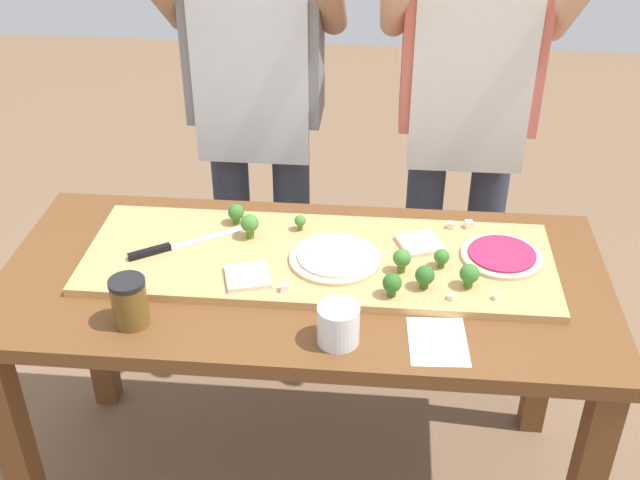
{
  "coord_description": "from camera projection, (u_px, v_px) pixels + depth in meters",
  "views": [
    {
      "loc": [
        0.19,
        -1.6,
        1.89
      ],
      "look_at": [
        0.03,
        0.09,
        0.8
      ],
      "focal_mm": 44.24,
      "sensor_mm": 36.0,
      "label": 1
    }
  ],
  "objects": [
    {
      "name": "ground_plane",
      "position": [
        306.0,
        479.0,
        2.38
      ],
      "size": [
        8.0,
        8.0,
        0.0
      ],
      "primitive_type": "plane",
      "color": "brown"
    },
    {
      "name": "prep_table",
      "position": [
        304.0,
        310.0,
        2.03
      ],
      "size": [
        1.52,
        0.7,
        0.76
      ],
      "color": "brown",
      "rests_on": "ground"
    },
    {
      "name": "cutting_board",
      "position": [
        318.0,
        259.0,
        2.01
      ],
      "size": [
        1.19,
        0.4,
        0.02
      ],
      "primitive_type": "cube",
      "color": "tan",
      "rests_on": "prep_table"
    },
    {
      "name": "chefs_knife",
      "position": [
        172.0,
        246.0,
        2.02
      ],
      "size": [
        0.28,
        0.2,
        0.02
      ],
      "color": "#B7BABF",
      "rests_on": "cutting_board"
    },
    {
      "name": "pizza_whole_beet_magenta",
      "position": [
        502.0,
        255.0,
        1.99
      ],
      "size": [
        0.21,
        0.21,
        0.02
      ],
      "color": "beige",
      "rests_on": "cutting_board"
    },
    {
      "name": "pizza_whole_cheese_artichoke",
      "position": [
        335.0,
        258.0,
        1.98
      ],
      "size": [
        0.23,
        0.23,
        0.02
      ],
      "color": "beige",
      "rests_on": "cutting_board"
    },
    {
      "name": "pizza_slice_center",
      "position": [
        420.0,
        244.0,
        2.03
      ],
      "size": [
        0.13,
        0.13,
        0.01
      ],
      "primitive_type": "cube",
      "rotation": [
        0.0,
        0.0,
        0.37
      ],
      "color": "beige",
      "rests_on": "cutting_board"
    },
    {
      "name": "pizza_slice_near_left",
      "position": [
        248.0,
        277.0,
        1.91
      ],
      "size": [
        0.13,
        0.13,
        0.01
      ],
      "primitive_type": "cube",
      "rotation": [
        0.0,
        0.0,
        0.29
      ],
      "color": "beige",
      "rests_on": "cutting_board"
    },
    {
      "name": "broccoli_floret_center_right",
      "position": [
        402.0,
        260.0,
        1.91
      ],
      "size": [
        0.05,
        0.05,
        0.06
      ],
      "color": "#487A23",
      "rests_on": "cutting_board"
    },
    {
      "name": "broccoli_floret_back_mid",
      "position": [
        250.0,
        224.0,
        2.05
      ],
      "size": [
        0.05,
        0.05,
        0.07
      ],
      "color": "#487A23",
      "rests_on": "cutting_board"
    },
    {
      "name": "broccoli_floret_center_left",
      "position": [
        300.0,
        221.0,
        2.09
      ],
      "size": [
        0.03,
        0.03,
        0.04
      ],
      "color": "#487A23",
      "rests_on": "cutting_board"
    },
    {
      "name": "broccoli_floret_back_left",
      "position": [
        236.0,
        213.0,
        2.11
      ],
      "size": [
        0.04,
        0.04,
        0.06
      ],
      "color": "#3F7220",
      "rests_on": "cutting_board"
    },
    {
      "name": "broccoli_floret_front_mid",
      "position": [
        469.0,
        274.0,
        1.87
      ],
      "size": [
        0.05,
        0.05,
        0.06
      ],
      "color": "#3F7220",
      "rests_on": "cutting_board"
    },
    {
      "name": "broccoli_floret_front_left",
      "position": [
        442.0,
        257.0,
        1.94
      ],
      "size": [
        0.04,
        0.04,
        0.05
      ],
      "color": "#3F7220",
      "rests_on": "cutting_board"
    },
    {
      "name": "broccoli_floret_back_right",
      "position": [
        425.0,
        276.0,
        1.86
      ],
      "size": [
        0.05,
        0.05,
        0.06
      ],
      "color": "#366618",
      "rests_on": "cutting_board"
    },
    {
      "name": "broccoli_floret_front_right",
      "position": [
        392.0,
        284.0,
        1.84
      ],
      "size": [
        0.05,
        0.05,
        0.06
      ],
      "color": "#366618",
      "rests_on": "cutting_board"
    },
    {
      "name": "cheese_crumble_a",
      "position": [
        451.0,
        297.0,
        1.84
      ],
      "size": [
        0.02,
        0.02,
        0.01
      ],
      "primitive_type": "cube",
      "rotation": [
        0.0,
        0.0,
        1.15
      ],
      "color": "white",
      "rests_on": "cutting_board"
    },
    {
      "name": "cheese_crumble_b",
      "position": [
        451.0,
        225.0,
        2.11
      ],
      "size": [
        0.02,
        0.02,
        0.02
      ],
      "primitive_type": "cube",
      "rotation": [
        0.0,
        0.0,
        1.3
      ],
      "color": "silver",
      "rests_on": "cutting_board"
    },
    {
      "name": "cheese_crumble_c",
      "position": [
        495.0,
        297.0,
        1.84
      ],
      "size": [
        0.02,
        0.02,
        0.01
      ],
      "primitive_type": "cube",
      "rotation": [
        0.0,
        0.0,
        0.6
      ],
      "color": "silver",
      "rests_on": "cutting_board"
    },
    {
      "name": "cheese_crumble_d",
      "position": [
        284.0,
        287.0,
        1.87
      ],
      "size": [
        0.02,
        0.02,
        0.02
      ],
      "primitive_type": "cube",
      "rotation": [
        0.0,
        0.0,
        0.23
      ],
      "color": "white",
      "rests_on": "cutting_board"
    },
    {
      "name": "cheese_crumble_e",
      "position": [
        469.0,
        224.0,
        2.11
      ],
      "size": [
        0.02,
        0.02,
        0.02
      ],
      "primitive_type": "cube",
      "rotation": [
        0.0,
        0.0,
        0.18
      ],
      "color": "white",
      "rests_on": "cutting_board"
    },
    {
      "name": "flour_cup",
      "position": [
        338.0,
        326.0,
        1.73
      ],
      "size": [
        0.09,
        0.09,
        0.09
      ],
      "color": "white",
      "rests_on": "prep_table"
    },
    {
      "name": "sauce_jar",
      "position": [
        130.0,
        302.0,
        1.77
      ],
      "size": [
        0.08,
        0.08,
        0.12
      ],
      "color": "brown",
      "rests_on": "prep_table"
    },
    {
      "name": "recipe_note",
      "position": [
        438.0,
        342.0,
        1.75
      ],
      "size": [
        0.14,
        0.18,
        0.0
      ],
      "primitive_type": "cube",
      "rotation": [
        0.0,
        0.0,
        0.06
      ],
      "color": "white",
      "rests_on": "prep_table"
    },
    {
      "name": "cook_left",
      "position": [
        256.0,
        86.0,
        2.38
      ],
      "size": [
        0.54,
        0.39,
        1.67
      ],
      "color": "#333847",
      "rests_on": "ground"
    },
    {
      "name": "cook_right",
      "position": [
        468.0,
        93.0,
        2.33
      ],
      "size": [
        0.54,
        0.39,
        1.67
      ],
      "color": "#333847",
      "rests_on": "ground"
    }
  ]
}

